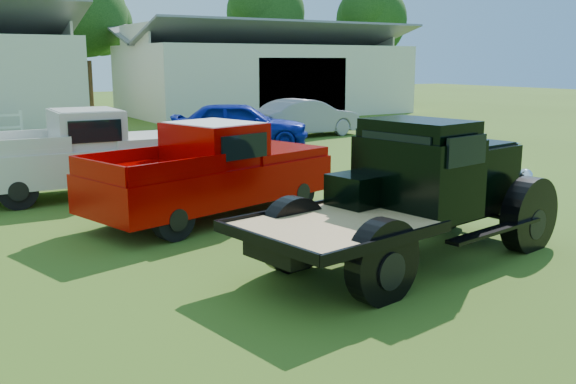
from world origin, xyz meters
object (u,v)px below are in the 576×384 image
red_pickup (211,170)px  misc_car_blue (240,125)px  vintage_flatbed (412,192)px  misc_car_grey (306,118)px  white_pickup (83,154)px

red_pickup → misc_car_blue: (5.32, 9.30, -0.13)m
red_pickup → misc_car_blue: red_pickup is taller
vintage_flatbed → red_pickup: bearing=99.7°
red_pickup → misc_car_blue: 10.71m
misc_car_blue → misc_car_grey: (4.06, 1.84, -0.07)m
red_pickup → misc_car_grey: size_ratio=1.13×
red_pickup → misc_car_grey: bearing=34.3°
vintage_flatbed → misc_car_blue: 14.11m
white_pickup → misc_car_grey: (11.03, 7.52, -0.21)m
white_pickup → misc_car_blue: 8.99m
vintage_flatbed → misc_car_grey: 17.32m
vintage_flatbed → white_pickup: bearing=102.0°
misc_car_grey → red_pickup: bearing=136.0°
misc_car_blue → vintage_flatbed: bearing=-168.1°
red_pickup → white_pickup: size_ratio=0.99×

